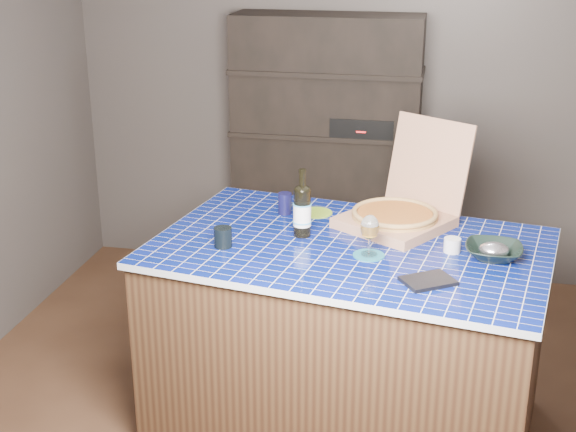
% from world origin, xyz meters
% --- Properties ---
extents(room, '(3.50, 3.50, 3.50)m').
position_xyz_m(room, '(0.00, 0.00, 1.25)').
color(room, brown).
rests_on(room, ground).
extents(shelving_unit, '(1.20, 0.41, 1.80)m').
position_xyz_m(shelving_unit, '(0.00, 1.53, 0.90)').
color(shelving_unit, black).
rests_on(shelving_unit, floor).
extents(kitchen_island, '(1.92, 1.39, 0.97)m').
position_xyz_m(kitchen_island, '(0.38, -0.18, 0.48)').
color(kitchen_island, '#432D1A').
rests_on(kitchen_island, floor).
extents(pizza_box, '(0.66, 0.69, 0.48)m').
position_xyz_m(pizza_box, '(0.57, 0.11, 1.03)').
color(pizza_box, '#A36F54').
rests_on(pizza_box, kitchen_island).
extents(mead_bottle, '(0.09, 0.09, 0.32)m').
position_xyz_m(mead_bottle, '(0.14, -0.11, 1.09)').
color(mead_bottle, black).
rests_on(mead_bottle, kitchen_island).
extents(teal_trivet, '(0.14, 0.14, 0.01)m').
position_xyz_m(teal_trivet, '(0.47, -0.29, 0.97)').
color(teal_trivet, '#176278').
rests_on(teal_trivet, kitchen_island).
extents(wine_glass, '(0.08, 0.08, 0.18)m').
position_xyz_m(wine_glass, '(0.47, -0.29, 1.10)').
color(wine_glass, white).
rests_on(wine_glass, teal_trivet).
extents(tumbler, '(0.08, 0.08, 0.09)m').
position_xyz_m(tumbler, '(-0.18, -0.31, 1.01)').
color(tumbler, black).
rests_on(tumbler, kitchen_island).
extents(dvd_case, '(0.25, 0.23, 0.02)m').
position_xyz_m(dvd_case, '(0.74, -0.52, 0.97)').
color(dvd_case, black).
rests_on(dvd_case, kitchen_island).
extents(bowl, '(0.25, 0.25, 0.06)m').
position_xyz_m(bowl, '(1.01, -0.20, 1.00)').
color(bowl, black).
rests_on(bowl, kitchen_island).
extents(foil_contents, '(0.13, 0.11, 0.06)m').
position_xyz_m(foil_contents, '(1.01, -0.20, 1.01)').
color(foil_contents, silver).
rests_on(foil_contents, bowl).
extents(white_jar, '(0.07, 0.07, 0.06)m').
position_xyz_m(white_jar, '(0.83, -0.17, 1.00)').
color(white_jar, silver).
rests_on(white_jar, kitchen_island).
extents(navy_cup, '(0.07, 0.07, 0.11)m').
position_xyz_m(navy_cup, '(0.00, 0.17, 1.02)').
color(navy_cup, black).
rests_on(navy_cup, kitchen_island).
extents(green_trivet, '(0.17, 0.17, 0.01)m').
position_xyz_m(green_trivet, '(0.16, 0.20, 0.97)').
color(green_trivet, '#7EAB24').
rests_on(green_trivet, kitchen_island).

